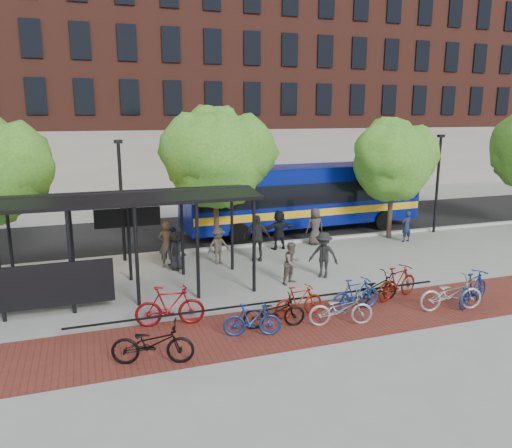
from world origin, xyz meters
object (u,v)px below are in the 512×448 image
object	(u,v)px
pedestrian_0	(177,250)
pedestrian_1	(167,245)
pedestrian_3	(219,246)
bus_shelter	(96,210)
bike_11	(473,288)
pedestrian_2	(172,246)
bike_9	(397,282)
pedestrian_7	(406,226)
bike_4	(274,312)
bike_7	(355,294)
bike_3	(252,320)
bike_0	(153,343)
tree_c	(394,158)
bike_8	(376,288)
tree_b	(217,154)
pedestrian_6	(315,226)
lamp_post_left	(121,197)
bike_6	(341,309)
pedestrian_8	(292,263)
bike_1	(170,306)
lamp_post_right	(438,181)
pedestrian_4	(257,238)
pedestrian_5	(279,230)
pedestrian_9	(324,255)
bus	(303,194)
bike_10	(451,294)
bike_5	(299,301)

from	to	relation	value
pedestrian_0	pedestrian_1	xyz separation A→B (m)	(-0.32, 0.41, 0.17)
pedestrian_3	bus_shelter	bearing A→B (deg)	-164.63
bike_11	pedestrian_2	distance (m)	11.52
bike_9	pedestrian_0	size ratio (longest dim) A/B	1.21
bike_9	pedestrian_7	size ratio (longest dim) A/B	1.25
bike_4	bike_7	distance (m)	2.94
bike_3	bike_0	bearing A→B (deg)	118.32
tree_c	bike_11	world-z (taller)	tree_c
bike_9	bike_8	bearing A→B (deg)	81.38
bike_4	bike_11	bearing A→B (deg)	-86.14
tree_b	bike_0	xyz separation A→B (m)	(-4.19, -9.32, -3.91)
bike_7	bike_3	bearing A→B (deg)	95.76
bike_0	bike_3	world-z (taller)	bike_0
pedestrian_6	lamp_post_left	bearing A→B (deg)	-0.32
bike_6	pedestrian_8	world-z (taller)	pedestrian_8
bike_11	pedestrian_6	size ratio (longest dim) A/B	1.08
bike_1	bike_4	size ratio (longest dim) A/B	1.11
pedestrian_1	pedestrian_6	distance (m)	7.43
lamp_post_right	pedestrian_4	xyz separation A→B (m)	(-10.63, -1.82, -1.76)
tree_c	bus_shelter	bearing A→B (deg)	-164.94
lamp_post_right	pedestrian_0	xyz separation A→B (m)	(-14.10, -2.03, -1.95)
tree_b	bike_8	distance (m)	9.20
pedestrian_5	pedestrian_7	xyz separation A→B (m)	(6.40, -0.80, -0.15)
bike_6	pedestrian_8	xyz separation A→B (m)	(0.10, 3.92, 0.28)
pedestrian_9	bus	bearing A→B (deg)	113.85
bike_1	pedestrian_9	size ratio (longest dim) A/B	1.16
bus_shelter	bike_1	size ratio (longest dim) A/B	5.17
bus	pedestrian_7	bearing A→B (deg)	-47.84
bike_10	pedestrian_2	size ratio (longest dim) A/B	1.32
bike_0	bike_5	bearing A→B (deg)	-55.63
pedestrian_2	pedestrian_3	distance (m)	1.93
tree_c	bike_6	distance (m)	12.13
bike_6	bike_9	xyz separation A→B (m)	(2.86, 1.31, 0.07)
lamp_post_left	pedestrian_5	xyz separation A→B (m)	(6.94, -0.45, -1.83)
bus_shelter	pedestrian_6	size ratio (longest dim) A/B	5.98
pedestrian_2	pedestrian_7	size ratio (longest dim) A/B	1.04
tree_b	pedestrian_1	world-z (taller)	tree_b
lamp_post_left	bike_5	distance (m)	9.51
bike_8	bike_7	bearing A→B (deg)	94.43
bike_1	bike_11	size ratio (longest dim) A/B	1.07
bike_6	pedestrian_2	bearing A→B (deg)	37.81
lamp_post_right	bike_5	distance (m)	14.13
bike_7	pedestrian_6	size ratio (longest dim) A/B	1.01
lamp_post_left	bus	distance (m)	9.90
pedestrian_2	pedestrian_6	bearing A→B (deg)	157.08
bike_6	lamp_post_right	bearing A→B (deg)	-36.90
tree_b	bike_11	size ratio (longest dim) A/B	3.39
tree_c	bike_8	distance (m)	10.11
bike_5	pedestrian_1	world-z (taller)	pedestrian_1
bike_0	pedestrian_2	bearing A→B (deg)	2.97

